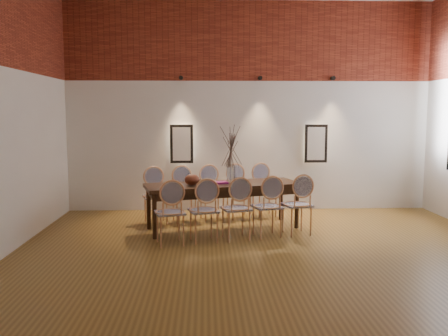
{
  "coord_description": "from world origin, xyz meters",
  "views": [
    {
      "loc": [
        -0.85,
        -5.67,
        1.9
      ],
      "look_at": [
        -0.56,
        1.56,
        1.05
      ],
      "focal_mm": 38.0,
      "sensor_mm": 36.0,
      "label": 1
    }
  ],
  "objects_px": {
    "chair_near_b": "(204,210)",
    "chair_far_b": "(184,195)",
    "chair_far_c": "(212,194)",
    "vase": "(231,174)",
    "chair_far_e": "(265,191)",
    "book": "(219,183)",
    "chair_near_c": "(236,208)",
    "bowl": "(192,180)",
    "chair_far_a": "(156,196)",
    "chair_far_d": "(239,192)",
    "chair_near_d": "(267,206)",
    "chair_near_a": "(170,212)",
    "dining_table": "(223,206)",
    "chair_near_e": "(297,205)"
  },
  "relations": [
    {
      "from": "chair_far_b",
      "to": "bowl",
      "type": "distance_m",
      "value": 0.82
    },
    {
      "from": "vase",
      "to": "bowl",
      "type": "relative_size",
      "value": 1.25
    },
    {
      "from": "dining_table",
      "to": "bowl",
      "type": "height_order",
      "value": "bowl"
    },
    {
      "from": "chair_far_e",
      "to": "chair_far_b",
      "type": "bearing_deg",
      "value": -0.0
    },
    {
      "from": "chair_far_e",
      "to": "chair_far_a",
      "type": "bearing_deg",
      "value": -0.0
    },
    {
      "from": "chair_far_c",
      "to": "vase",
      "type": "xyz_separation_m",
      "value": [
        0.3,
        -0.63,
        0.43
      ]
    },
    {
      "from": "chair_near_e",
      "to": "chair_far_e",
      "type": "distance_m",
      "value": 1.36
    },
    {
      "from": "chair_near_d",
      "to": "chair_far_a",
      "type": "relative_size",
      "value": 1.0
    },
    {
      "from": "chair_near_a",
      "to": "chair_far_b",
      "type": "height_order",
      "value": "same"
    },
    {
      "from": "chair_far_e",
      "to": "dining_table",
      "type": "bearing_deg",
      "value": 34.27
    },
    {
      "from": "chair_far_e",
      "to": "book",
      "type": "bearing_deg",
      "value": 32.66
    },
    {
      "from": "chair_near_a",
      "to": "bowl",
      "type": "distance_m",
      "value": 0.87
    },
    {
      "from": "chair_near_c",
      "to": "chair_near_d",
      "type": "height_order",
      "value": "same"
    },
    {
      "from": "chair_near_a",
      "to": "chair_near_c",
      "type": "distance_m",
      "value": 1.0
    },
    {
      "from": "chair_near_a",
      "to": "chair_far_a",
      "type": "xyz_separation_m",
      "value": [
        -0.34,
        1.32,
        0.0
      ]
    },
    {
      "from": "chair_far_c",
      "to": "vase",
      "type": "bearing_deg",
      "value": 101.21
    },
    {
      "from": "chair_near_e",
      "to": "chair_far_c",
      "type": "height_order",
      "value": "same"
    },
    {
      "from": "book",
      "to": "dining_table",
      "type": "bearing_deg",
      "value": 14.27
    },
    {
      "from": "chair_near_a",
      "to": "bowl",
      "type": "xyz_separation_m",
      "value": [
        0.3,
        0.73,
        0.37
      ]
    },
    {
      "from": "chair_far_a",
      "to": "chair_far_e",
      "type": "xyz_separation_m",
      "value": [
        1.94,
        0.5,
        0.0
      ]
    },
    {
      "from": "chair_far_a",
      "to": "chair_far_b",
      "type": "height_order",
      "value": "same"
    },
    {
      "from": "chair_near_c",
      "to": "chair_far_e",
      "type": "relative_size",
      "value": 1.0
    },
    {
      "from": "chair_far_c",
      "to": "chair_far_d",
      "type": "distance_m",
      "value": 0.5
    },
    {
      "from": "chair_near_b",
      "to": "chair_far_d",
      "type": "bearing_deg",
      "value": 53.73
    },
    {
      "from": "bowl",
      "to": "book",
      "type": "distance_m",
      "value": 0.47
    },
    {
      "from": "chair_near_c",
      "to": "chair_near_a",
      "type": "bearing_deg",
      "value": -180.0
    },
    {
      "from": "chair_near_c",
      "to": "chair_far_c",
      "type": "relative_size",
      "value": 1.0
    },
    {
      "from": "dining_table",
      "to": "chair_far_d",
      "type": "xyz_separation_m",
      "value": [
        0.31,
        0.79,
        0.09
      ]
    },
    {
      "from": "bowl",
      "to": "book",
      "type": "xyz_separation_m",
      "value": [
        0.44,
        0.16,
        -0.07
      ]
    },
    {
      "from": "chair_near_d",
      "to": "chair_far_b",
      "type": "xyz_separation_m",
      "value": [
        -1.31,
        1.07,
        0.0
      ]
    },
    {
      "from": "chair_near_d",
      "to": "chair_far_a",
      "type": "bearing_deg",
      "value": 137.74
    },
    {
      "from": "dining_table",
      "to": "bowl",
      "type": "xyz_separation_m",
      "value": [
        -0.5,
        -0.18,
        0.46
      ]
    },
    {
      "from": "chair_near_d",
      "to": "chair_far_c",
      "type": "relative_size",
      "value": 1.0
    },
    {
      "from": "chair_far_a",
      "to": "chair_far_d",
      "type": "distance_m",
      "value": 1.5
    },
    {
      "from": "book",
      "to": "chair_far_e",
      "type": "bearing_deg",
      "value": 47.13
    },
    {
      "from": "chair_near_c",
      "to": "chair_far_b",
      "type": "relative_size",
      "value": 1.0
    },
    {
      "from": "chair_near_a",
      "to": "bowl",
      "type": "bearing_deg",
      "value": 53.14
    },
    {
      "from": "chair_near_a",
      "to": "chair_near_b",
      "type": "distance_m",
      "value": 0.5
    },
    {
      "from": "chair_near_c",
      "to": "chair_far_a",
      "type": "relative_size",
      "value": 1.0
    },
    {
      "from": "chair_near_b",
      "to": "chair_far_b",
      "type": "distance_m",
      "value": 1.36
    },
    {
      "from": "chair_near_b",
      "to": "bowl",
      "type": "bearing_deg",
      "value": 92.41
    },
    {
      "from": "chair_far_e",
      "to": "book",
      "type": "relative_size",
      "value": 3.62
    },
    {
      "from": "chair_near_d",
      "to": "chair_near_b",
      "type": "bearing_deg",
      "value": -180.0
    },
    {
      "from": "chair_far_b",
      "to": "chair_near_c",
      "type": "bearing_deg",
      "value": 110.15
    },
    {
      "from": "chair_near_a",
      "to": "chair_far_e",
      "type": "relative_size",
      "value": 1.0
    },
    {
      "from": "dining_table",
      "to": "chair_near_b",
      "type": "bearing_deg",
      "value": -126.27
    },
    {
      "from": "chair_near_a",
      "to": "chair_far_d",
      "type": "relative_size",
      "value": 1.0
    },
    {
      "from": "chair_near_b",
      "to": "chair_far_b",
      "type": "relative_size",
      "value": 1.0
    },
    {
      "from": "chair_far_e",
      "to": "chair_near_e",
      "type": "bearing_deg",
      "value": 90.0
    },
    {
      "from": "chair_near_a",
      "to": "chair_far_a",
      "type": "height_order",
      "value": "same"
    }
  ]
}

